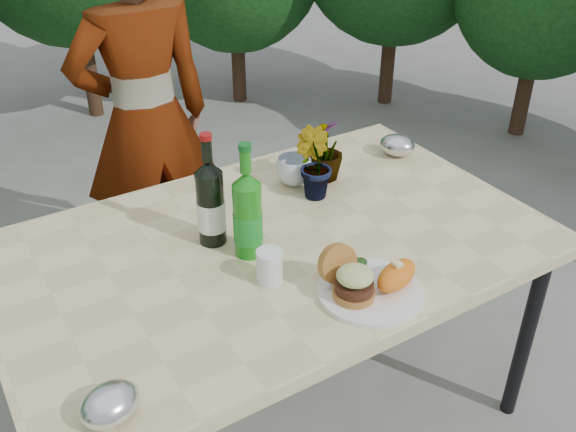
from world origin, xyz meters
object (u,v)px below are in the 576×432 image
dinner_plate (370,291)px  wine_bottle (211,204)px  person (145,121)px  patio_table (274,257)px

dinner_plate → wine_bottle: wine_bottle is taller
dinner_plate → person: 1.31m
patio_table → wine_bottle: wine_bottle is taller
patio_table → dinner_plate: size_ratio=5.71×
patio_table → dinner_plate: 0.36m
patio_table → dinner_plate: dinner_plate is taller
patio_table → wine_bottle: bearing=147.8°
patio_table → dinner_plate: (0.09, -0.34, 0.06)m
dinner_plate → person: (-0.11, 1.31, 0.02)m
person → wine_bottle: bearing=84.1°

